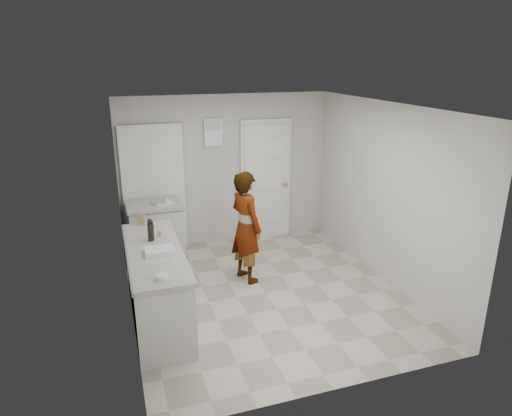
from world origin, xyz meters
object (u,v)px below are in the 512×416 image
object	(u,v)px
oil_cruet_a	(150,230)
oil_cruet_b	(152,230)
baking_dish	(160,251)
egg_bowl	(162,277)
spice_jar	(160,233)
cake_mix_box	(141,219)
person	(246,227)

from	to	relation	value
oil_cruet_a	oil_cruet_b	distance (m)	0.04
baking_dish	egg_bowl	xyz separation A→B (m)	(-0.06, -0.66, -0.00)
egg_bowl	oil_cruet_a	bearing A→B (deg)	89.90
egg_bowl	spice_jar	bearing A→B (deg)	83.70
oil_cruet_b	spice_jar	bearing A→B (deg)	39.78
cake_mix_box	egg_bowl	bearing A→B (deg)	-65.14
spice_jar	oil_cruet_b	distance (m)	0.17
spice_jar	baking_dish	size ratio (longest dim) A/B	0.22
egg_bowl	baking_dish	bearing A→B (deg)	85.01
person	baking_dish	size ratio (longest dim) A/B	4.75
spice_jar	oil_cruet_a	xyz separation A→B (m)	(-0.13, -0.12, 0.10)
baking_dish	spice_jar	bearing A→B (deg)	82.06
cake_mix_box	baking_dish	world-z (taller)	cake_mix_box
oil_cruet_a	cake_mix_box	bearing A→B (deg)	96.08
cake_mix_box	oil_cruet_a	world-z (taller)	oil_cruet_a
spice_jar	egg_bowl	size ratio (longest dim) A/B	0.58
spice_jar	egg_bowl	world-z (taller)	spice_jar
oil_cruet_b	baking_dish	bearing A→B (deg)	-85.12
person	egg_bowl	bearing A→B (deg)	118.63
oil_cruet_b	baking_dish	size ratio (longest dim) A/B	0.76
oil_cruet_a	egg_bowl	bearing A→B (deg)	-90.10
cake_mix_box	baking_dish	distance (m)	1.02
person	cake_mix_box	xyz separation A→B (m)	(-1.40, 0.21, 0.21)
oil_cruet_a	egg_bowl	size ratio (longest dim) A/B	2.24
spice_jar	baking_dish	bearing A→B (deg)	-97.94
oil_cruet_a	oil_cruet_b	bearing A→B (deg)	59.57
person	baking_dish	bearing A→B (deg)	103.14
cake_mix_box	oil_cruet_b	size ratio (longest dim) A/B	0.63
spice_jar	oil_cruet_a	bearing A→B (deg)	-136.24
spice_jar	oil_cruet_b	world-z (taller)	oil_cruet_b
spice_jar	oil_cruet_a	world-z (taller)	oil_cruet_a
person	oil_cruet_b	size ratio (longest dim) A/B	6.28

